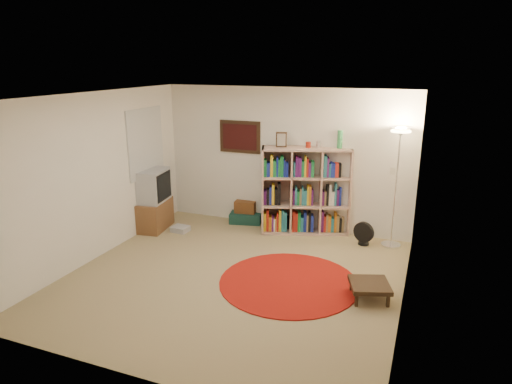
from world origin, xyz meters
TOP-DOWN VIEW (x-y plane):
  - room at (-0.05, 0.05)m, footprint 4.54×4.54m
  - bookshelf at (0.42, 2.09)m, footprint 1.57×0.90m
  - floor_lamp at (1.94, 1.99)m, footprint 0.48×0.48m
  - floor_fan at (1.50, 1.86)m, footprint 0.35×0.23m
  - tv_stand at (-2.16, 1.26)m, footprint 0.62×0.81m
  - dvd_box at (-1.62, 1.29)m, footprint 0.30×0.26m
  - suitcase at (-0.72, 2.17)m, footprint 0.64×0.49m
  - wicker_basket at (-0.74, 2.21)m, footprint 0.42×0.32m
  - duffel_bag at (0.04, 2.12)m, footprint 0.40×0.37m
  - paper_towel at (-0.04, 1.85)m, footprint 0.14×0.14m
  - red_rug at (0.77, 0.13)m, footprint 1.91×1.91m
  - side_table at (1.85, 0.09)m, footprint 0.62×0.62m

SIDE VIEW (x-z plane):
  - red_rug at x=0.77m, z-range 0.00..0.02m
  - dvd_box at x=-1.62m, z-range 0.00..0.10m
  - suitcase at x=-0.72m, z-range 0.00..0.19m
  - duffel_bag at x=0.04m, z-range 0.00..0.23m
  - paper_towel at x=-0.04m, z-range 0.00..0.27m
  - side_table at x=1.85m, z-range 0.07..0.30m
  - floor_fan at x=1.50m, z-range 0.00..0.39m
  - wicker_basket at x=-0.74m, z-range 0.19..0.41m
  - tv_stand at x=-2.16m, z-range -0.02..1.07m
  - bookshelf at x=0.42m, z-range -0.18..1.64m
  - room at x=-0.05m, z-range -0.01..2.53m
  - floor_lamp at x=1.94m, z-range 0.65..2.60m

